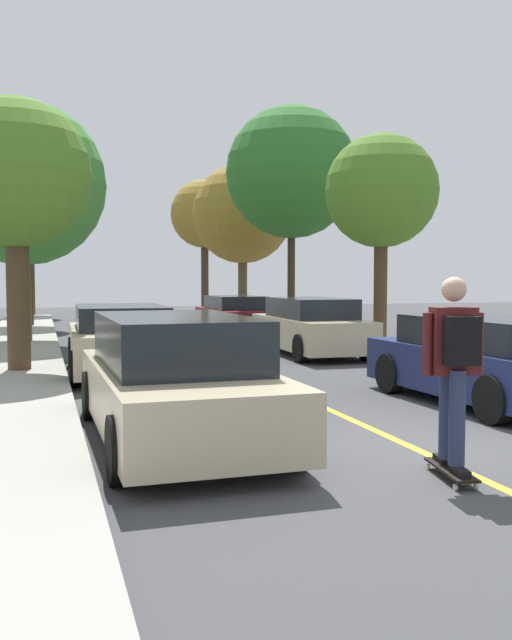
{
  "coord_description": "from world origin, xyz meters",
  "views": [
    {
      "loc": [
        -3.91,
        -6.91,
        1.87
      ],
      "look_at": [
        -0.13,
        5.36,
        1.11
      ],
      "focal_mm": 39.23,
      "sensor_mm": 36.0,
      "label": 1
    }
  ],
  "objects_px": {
    "street_tree_left_nearest": "(16,176)",
    "street_tree_right_near": "(292,173)",
    "parked_car_left_nearest": "(176,379)",
    "parked_car_right_far": "(235,315)",
    "street_tree_right_far": "(243,214)",
    "parked_car_left_near": "(121,340)",
    "street_tree_right_farthest": "(205,215)",
    "street_tree_left_far": "(28,198)",
    "skateboarder": "(454,360)",
    "street_tree_left_near": "(23,184)",
    "skateboard": "(451,470)",
    "parked_car_right_near": "(310,327)",
    "street_tree_left_farthest": "(31,224)",
    "street_tree_right_nearest": "(381,192)",
    "parked_car_right_nearest": "(487,360)"
  },
  "relations": [
    {
      "from": "street_tree_left_nearest",
      "to": "street_tree_right_near",
      "type": "bearing_deg",
      "value": 44.84
    },
    {
      "from": "parked_car_left_nearest",
      "to": "parked_car_right_far",
      "type": "distance_m",
      "value": 15.84
    },
    {
      "from": "parked_car_left_nearest",
      "to": "street_tree_right_far",
      "type": "bearing_deg",
      "value": 71.97
    },
    {
      "from": "parked_car_left_near",
      "to": "street_tree_right_farthest",
      "type": "relative_size",
      "value": 0.63
    },
    {
      "from": "parked_car_left_nearest",
      "to": "street_tree_left_far",
      "type": "xyz_separation_m",
      "value": [
        -1.9,
        19.45,
        4.15
      ]
    },
    {
      "from": "street_tree_left_nearest",
      "to": "street_tree_left_far",
      "type": "bearing_deg",
      "value": 90.0
    },
    {
      "from": "street_tree_left_far",
      "to": "skateboarder",
      "type": "relative_size",
      "value": 3.66
    },
    {
      "from": "street_tree_right_near",
      "to": "street_tree_left_nearest",
      "type": "bearing_deg",
      "value": -135.16
    },
    {
      "from": "parked_car_left_nearest",
      "to": "parked_car_left_near",
      "type": "distance_m",
      "value": 5.83
    },
    {
      "from": "skateboarder",
      "to": "street_tree_right_farthest",
      "type": "bearing_deg",
      "value": 81.36
    },
    {
      "from": "street_tree_left_nearest",
      "to": "street_tree_left_far",
      "type": "relative_size",
      "value": 0.79
    },
    {
      "from": "parked_car_right_far",
      "to": "street_tree_left_near",
      "type": "bearing_deg",
      "value": -159.24
    },
    {
      "from": "street_tree_right_farthest",
      "to": "skateboard",
      "type": "bearing_deg",
      "value": -98.63
    },
    {
      "from": "street_tree_left_nearest",
      "to": "parked_car_right_near",
      "type": "bearing_deg",
      "value": 16.49
    },
    {
      "from": "street_tree_left_near",
      "to": "street_tree_left_farthest",
      "type": "bearing_deg",
      "value": 90.0
    },
    {
      "from": "parked_car_right_far",
      "to": "street_tree_right_nearest",
      "type": "distance_m",
      "value": 8.02
    },
    {
      "from": "street_tree_left_near",
      "to": "street_tree_right_farthest",
      "type": "bearing_deg",
      "value": 60.73
    },
    {
      "from": "street_tree_left_nearest",
      "to": "street_tree_left_farthest",
      "type": "relative_size",
      "value": 0.85
    },
    {
      "from": "street_tree_right_farthest",
      "to": "parked_car_left_nearest",
      "type": "bearing_deg",
      "value": -103.59
    },
    {
      "from": "street_tree_right_farthest",
      "to": "skateboard",
      "type": "height_order",
      "value": "street_tree_right_farthest"
    },
    {
      "from": "street_tree_right_near",
      "to": "parked_car_left_near",
      "type": "bearing_deg",
      "value": -127.35
    },
    {
      "from": "parked_car_right_near",
      "to": "skateboarder",
      "type": "height_order",
      "value": "skateboarder"
    },
    {
      "from": "skateboard",
      "to": "street_tree_left_farthest",
      "type": "bearing_deg",
      "value": 97.83
    },
    {
      "from": "parked_car_left_nearest",
      "to": "street_tree_left_farthest",
      "type": "relative_size",
      "value": 0.76
    },
    {
      "from": "parked_car_right_near",
      "to": "street_tree_right_near",
      "type": "height_order",
      "value": "street_tree_right_near"
    },
    {
      "from": "parked_car_right_near",
      "to": "parked_car_right_nearest",
      "type": "bearing_deg",
      "value": -89.99
    },
    {
      "from": "street_tree_left_nearest",
      "to": "parked_car_right_far",
      "type": "bearing_deg",
      "value": 53.08
    },
    {
      "from": "parked_car_right_nearest",
      "to": "skateboard",
      "type": "xyz_separation_m",
      "value": [
        -2.7,
        -3.27,
        -0.57
      ]
    },
    {
      "from": "parked_car_left_nearest",
      "to": "parked_car_right_near",
      "type": "xyz_separation_m",
      "value": [
        4.86,
        8.08,
        -0.02
      ]
    },
    {
      "from": "parked_car_left_near",
      "to": "street_tree_left_farthest",
      "type": "bearing_deg",
      "value": 95.09
    },
    {
      "from": "parked_car_right_nearest",
      "to": "parked_car_right_far",
      "type": "distance_m",
      "value": 14.14
    },
    {
      "from": "street_tree_right_nearest",
      "to": "street_tree_right_far",
      "type": "xyz_separation_m",
      "value": [
        0.0,
        12.69,
        0.57
      ]
    },
    {
      "from": "parked_car_left_near",
      "to": "street_tree_right_nearest",
      "type": "bearing_deg",
      "value": 18.29
    },
    {
      "from": "street_tree_right_nearest",
      "to": "skateboard",
      "type": "relative_size",
      "value": 6.2
    },
    {
      "from": "street_tree_left_farthest",
      "to": "street_tree_right_farthest",
      "type": "height_order",
      "value": "street_tree_right_farthest"
    },
    {
      "from": "skateboarder",
      "to": "parked_car_right_nearest",
      "type": "bearing_deg",
      "value": 50.65
    },
    {
      "from": "skateboarder",
      "to": "street_tree_left_near",
      "type": "bearing_deg",
      "value": 105.21
    },
    {
      "from": "street_tree_right_nearest",
      "to": "street_tree_left_far",
      "type": "bearing_deg",
      "value": 127.24
    },
    {
      "from": "parked_car_left_near",
      "to": "skateboard",
      "type": "height_order",
      "value": "parked_car_left_near"
    },
    {
      "from": "parked_car_right_far",
      "to": "street_tree_left_farthest",
      "type": "bearing_deg",
      "value": 119.24
    },
    {
      "from": "street_tree_left_near",
      "to": "street_tree_right_far",
      "type": "relative_size",
      "value": 1.0
    },
    {
      "from": "street_tree_left_farthest",
      "to": "street_tree_right_near",
      "type": "height_order",
      "value": "street_tree_right_near"
    },
    {
      "from": "parked_car_right_nearest",
      "to": "street_tree_right_farthest",
      "type": "height_order",
      "value": "street_tree_right_farthest"
    },
    {
      "from": "street_tree_left_farthest",
      "to": "parked_car_left_near",
      "type": "bearing_deg",
      "value": -84.91
    },
    {
      "from": "parked_car_left_nearest",
      "to": "skateboard",
      "type": "xyz_separation_m",
      "value": [
        2.16,
        -2.34,
        -0.62
      ]
    },
    {
      "from": "street_tree_right_near",
      "to": "parked_car_right_far",
      "type": "bearing_deg",
      "value": 168.52
    },
    {
      "from": "street_tree_left_near",
      "to": "street_tree_left_farthest",
      "type": "height_order",
      "value": "street_tree_left_near"
    },
    {
      "from": "street_tree_right_far",
      "to": "street_tree_right_farthest",
      "type": "relative_size",
      "value": 0.96
    },
    {
      "from": "parked_car_left_nearest",
      "to": "street_tree_left_nearest",
      "type": "height_order",
      "value": "street_tree_left_nearest"
    },
    {
      "from": "street_tree_left_far",
      "to": "street_tree_right_near",
      "type": "distance_m",
      "value": 9.9
    }
  ]
}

